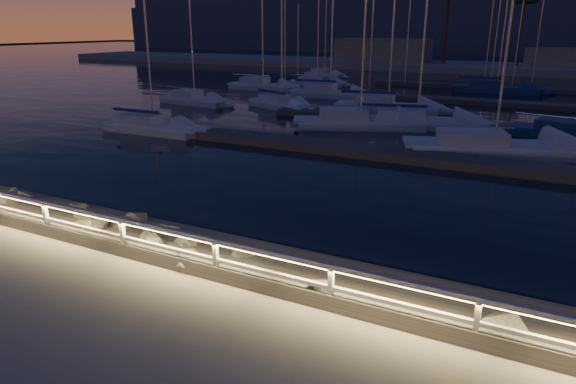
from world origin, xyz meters
name	(u,v)px	position (x,y,z in m)	size (l,w,h in m)	color
ground	(184,270)	(0.00, 0.00, 0.00)	(400.00, 400.00, 0.00)	gray
harbor_water	(440,119)	(0.00, 31.22, -0.97)	(400.00, 440.00, 0.60)	black
guard_rail	(180,241)	(-0.07, 0.00, 0.77)	(44.11, 0.12, 1.06)	silver
riprap	(260,269)	(1.51, 1.18, -0.15)	(42.49, 2.46, 1.28)	#656257
floating_docks	(444,109)	(0.00, 32.50, -0.40)	(22.00, 36.00, 0.40)	#575048
far_shore	(500,66)	(-0.12, 74.05, 0.29)	(160.00, 14.00, 5.20)	gray
palm_center	(524,4)	(2.00, 73.00, 8.78)	(3.00, 3.00, 9.70)	brown
distant_hills	(438,30)	(-22.13, 133.69, 4.74)	(230.00, 37.50, 18.00)	#374155
sailboat_a	(193,99)	(-20.19, 26.78, -0.17)	(6.93, 2.54, 11.63)	silver
sailboat_b	(151,126)	(-14.88, 15.53, -0.18)	(7.23, 2.30, 12.24)	silver
sailboat_c	(414,121)	(-0.44, 24.86, -0.15)	(8.99, 4.77, 14.70)	silver
sailboat_d	(489,146)	(4.98, 19.24, -0.15)	(9.67, 5.59, 15.81)	silver
sailboat_e	(328,92)	(-11.48, 36.21, -0.13)	(8.03, 3.13, 13.42)	silver
sailboat_f	(280,103)	(-12.30, 28.12, -0.19)	(7.14, 4.45, 11.83)	silver
sailboat_g	(357,121)	(-3.76, 22.91, -0.15)	(9.03, 5.83, 14.97)	silver
sailboat_i	(261,85)	(-20.22, 38.62, -0.13)	(7.86, 2.64, 13.30)	silver
sailboat_j	(385,105)	(-4.15, 30.51, -0.14)	(8.61, 3.91, 14.18)	silver
sailboat_k	(494,88)	(2.06, 47.56, -0.16)	(8.72, 3.34, 14.46)	navy
sailboat_m	(324,74)	(-20.16, 55.04, -0.21)	(6.24, 3.13, 10.30)	silver
sailboat_n	(316,82)	(-16.63, 44.67, -0.21)	(6.70, 2.79, 11.09)	silver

